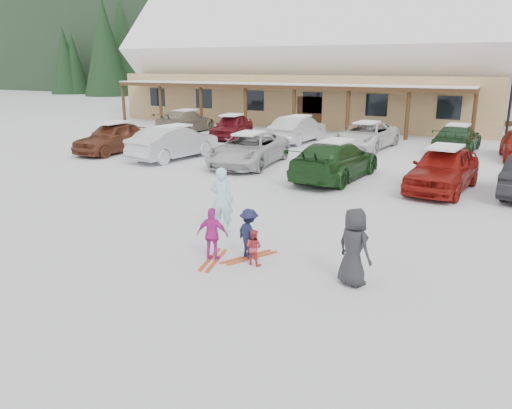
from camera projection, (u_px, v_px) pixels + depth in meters
The scene contains 21 objects.
ground at pixel (225, 254), 11.77m from camera, with size 160.00×160.00×0.00m, color white.
day_lodge at pixel (310, 69), 38.58m from camera, with size 29.12×12.50×10.38m.
conifer_0 at pixel (151, 50), 47.40m from camera, with size 4.40×4.40×10.20m.
conifer_2 at pixel (189, 42), 59.12m from camera, with size 5.28×5.28×12.24m.
adult_skier at pixel (222, 200), 13.12m from camera, with size 0.64×0.42×1.75m, color #AADCF0.
toddler_red at pixel (254, 247), 11.05m from camera, with size 0.40×0.31×0.82m, color #C43339.
child_navy at pixel (249, 234), 11.36m from camera, with size 0.76×0.44×1.18m, color #161939.
skis_child_navy at pixel (249, 257), 11.52m from camera, with size 0.20×1.40×0.03m, color #BA461A.
child_magenta at pixel (213, 235), 11.21m from camera, with size 0.73×0.30×1.24m, color #C62496.
skis_child_magenta at pixel (213, 260), 11.38m from camera, with size 0.20×1.40×0.03m, color #BA461A.
bystander_dark at pixel (354, 247), 9.93m from camera, with size 0.79×0.51×1.61m, color #262628.
parked_car_0 at pixel (113, 138), 25.11m from camera, with size 1.79×4.46×1.52m, color brown.
parked_car_1 at pixel (174, 142), 23.43m from camera, with size 1.64×4.72×1.55m, color silver.
parked_car_2 at pixel (249, 149), 21.98m from camera, with size 2.36×5.12×1.42m, color silver.
parked_car_3 at pixel (335, 160), 19.26m from camera, with size 2.09×5.13×1.49m, color #1A4018.
parked_car_4 at pixel (443, 169), 17.53m from camera, with size 1.84×4.57×1.56m, color maroon.
parked_car_7 at pixel (186, 121), 32.61m from camera, with size 2.03×5.00×1.45m, color gray.
parked_car_8 at pixel (232, 127), 30.06m from camera, with size 1.66×4.13×1.41m, color maroon.
parked_car_9 at pixel (298, 129), 28.42m from camera, with size 1.58×4.54×1.50m, color silver.
parked_car_10 at pixel (366, 135), 26.38m from camera, with size 2.30×5.00×1.39m, color white.
parked_car_11 at pixel (457, 139), 25.26m from camera, with size 1.94×4.76×1.38m, color #1F4021.
Camera 1 is at (5.73, -9.44, 4.31)m, focal length 35.00 mm.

